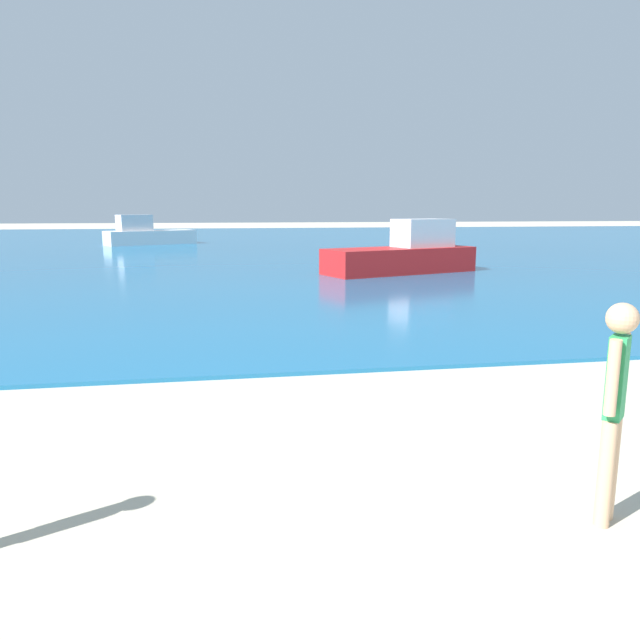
{
  "coord_description": "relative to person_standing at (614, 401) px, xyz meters",
  "views": [
    {
      "loc": [
        -0.7,
        3.63,
        2.24
      ],
      "look_at": [
        0.6,
        11.15,
        0.8
      ],
      "focal_mm": 33.32,
      "sensor_mm": 36.0,
      "label": 1
    }
  ],
  "objects": [
    {
      "name": "boat_far",
      "position": [
        -6.88,
        34.24,
        -0.23
      ],
      "size": [
        5.51,
        3.85,
        1.8
      ],
      "rotation": [
        0.0,
        0.0,
        0.45
      ],
      "color": "white",
      "rests_on": "water"
    },
    {
      "name": "water",
      "position": [
        -2.0,
        34.14,
        -0.88
      ],
      "size": [
        160.0,
        60.0,
        0.06
      ],
      "primitive_type": "cube",
      "color": "#1E6B9E",
      "rests_on": "ground"
    },
    {
      "name": "boat_near",
      "position": [
        3.65,
        16.09,
        -0.23
      ],
      "size": [
        5.61,
        3.34,
        1.82
      ],
      "rotation": [
        0.0,
        0.0,
        3.47
      ],
      "color": "red",
      "rests_on": "water"
    },
    {
      "name": "person_standing",
      "position": [
        0.0,
        0.0,
        0.0
      ],
      "size": [
        0.29,
        0.28,
        1.61
      ],
      "rotation": [
        0.0,
        0.0,
        3.9
      ],
      "color": "#DDAD84",
      "rests_on": "ground"
    }
  ]
}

